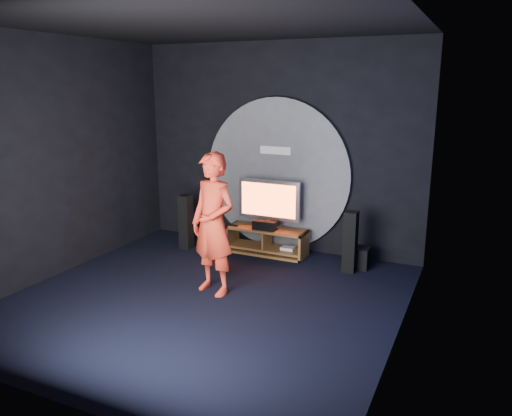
{
  "coord_description": "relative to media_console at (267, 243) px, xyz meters",
  "views": [
    {
      "loc": [
        3.22,
        -5.34,
        2.79
      ],
      "look_at": [
        0.26,
        1.05,
        1.05
      ],
      "focal_mm": 35.0,
      "sensor_mm": 36.0,
      "label": 1
    }
  ],
  "objects": [
    {
      "name": "subwoofer",
      "position": [
        1.58,
        -0.01,
        -0.03
      ],
      "size": [
        0.3,
        0.3,
        0.33
      ],
      "primitive_type": "cube",
      "color": "black",
      "rests_on": "ground"
    },
    {
      "name": "front_wall",
      "position": [
        -0.01,
        -4.55,
        1.55
      ],
      "size": [
        5.0,
        0.04,
        3.5
      ],
      "primitive_type": "cube",
      "color": "black",
      "rests_on": "ground"
    },
    {
      "name": "media_console",
      "position": [
        0.0,
        0.0,
        0.0
      ],
      "size": [
        1.36,
        0.45,
        0.45
      ],
      "color": "olive",
      "rests_on": "ground"
    },
    {
      "name": "wall_disc_panel",
      "position": [
        -0.01,
        0.39,
        1.11
      ],
      "size": [
        2.6,
        0.11,
        2.6
      ],
      "color": "#515156",
      "rests_on": "ground"
    },
    {
      "name": "back_wall",
      "position": [
        -0.01,
        0.45,
        1.55
      ],
      "size": [
        5.0,
        0.04,
        3.5
      ],
      "primitive_type": "cube",
      "color": "black",
      "rests_on": "ground"
    },
    {
      "name": "player",
      "position": [
        -0.02,
        -1.78,
        0.78
      ],
      "size": [
        0.81,
        0.64,
        1.94
      ],
      "primitive_type": "imported",
      "rotation": [
        0.0,
        0.0,
        -0.27
      ],
      "color": "red",
      "rests_on": "ground"
    },
    {
      "name": "tower_speaker_right",
      "position": [
        1.47,
        -0.23,
        0.28
      ],
      "size": [
        0.19,
        0.21,
        0.95
      ],
      "primitive_type": "cube",
      "color": "black",
      "rests_on": "ground"
    },
    {
      "name": "center_speaker",
      "position": [
        -0.01,
        -0.1,
        0.33
      ],
      "size": [
        0.4,
        0.15,
        0.15
      ],
      "primitive_type": "cube",
      "color": "black",
      "rests_on": "media_console"
    },
    {
      "name": "floor",
      "position": [
        -0.01,
        -2.05,
        -0.2
      ],
      "size": [
        5.0,
        5.0,
        0.0
      ],
      "primitive_type": "plane",
      "color": "black",
      "rests_on": "ground"
    },
    {
      "name": "tv",
      "position": [
        -0.01,
        0.07,
        0.7
      ],
      "size": [
        1.09,
        0.22,
        0.81
      ],
      "color": "#A8A8AF",
      "rests_on": "media_console"
    },
    {
      "name": "ceiling",
      "position": [
        -0.01,
        -2.05,
        3.31
      ],
      "size": [
        5.0,
        5.0,
        0.01
      ],
      "primitive_type": "cube",
      "color": "black",
      "rests_on": "back_wall"
    },
    {
      "name": "right_wall",
      "position": [
        2.49,
        -2.05,
        1.55
      ],
      "size": [
        0.04,
        5.0,
        3.5
      ],
      "primitive_type": "cube",
      "color": "black",
      "rests_on": "ground"
    },
    {
      "name": "left_wall",
      "position": [
        -2.51,
        -2.05,
        1.55
      ],
      "size": [
        0.04,
        5.0,
        3.5
      ],
      "primitive_type": "cube",
      "color": "black",
      "rests_on": "ground"
    },
    {
      "name": "tower_speaker_left",
      "position": [
        -1.41,
        -0.32,
        0.28
      ],
      "size": [
        0.19,
        0.21,
        0.95
      ],
      "primitive_type": "cube",
      "color": "black",
      "rests_on": "ground"
    },
    {
      "name": "remote",
      "position": [
        -0.59,
        -0.12,
        0.27
      ],
      "size": [
        0.18,
        0.05,
        0.02
      ],
      "primitive_type": "cube",
      "color": "black",
      "rests_on": "media_console"
    }
  ]
}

